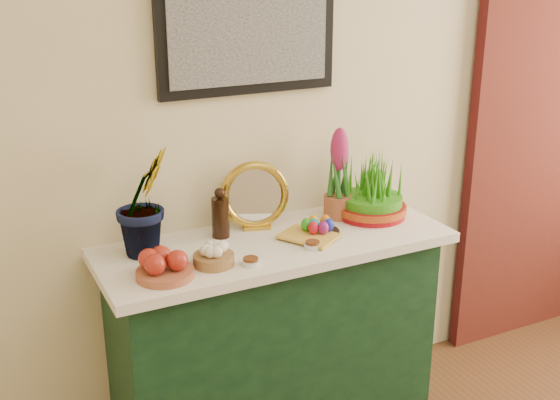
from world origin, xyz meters
The scene contains 13 objects.
sideboard centered at (-0.34, 2.00, 0.42)m, with size 1.30×0.45×0.85m, color #153B1C.
tablecloth centered at (-0.34, 2.00, 0.87)m, with size 1.40×0.55×0.04m, color white.
hyacinth_green centered at (-0.82, 2.10, 1.16)m, with size 0.27×0.23×0.54m, color #256520.
apple_bowl centered at (-0.83, 1.87, 0.93)m, with size 0.25×0.25×0.10m.
garlic_basket centered at (-0.64, 1.89, 0.92)m, with size 0.16×0.16×0.08m.
vinegar_cruet centered at (-0.52, 2.12, 0.98)m, with size 0.07×0.07×0.20m.
mirror centered at (-0.35, 2.15, 1.03)m, with size 0.29×0.14×0.28m.
book centered at (-0.29, 1.90, 0.90)m, with size 0.14×0.21×0.03m, color gold.
spice_dish_left centered at (-0.52, 1.83, 0.90)m, with size 0.07×0.07×0.03m.
spice_dish_right centered at (-0.25, 1.86, 0.90)m, with size 0.07×0.07×0.03m.
egg_plate centered at (-0.16, 1.97, 0.92)m, with size 0.18×0.18×0.07m.
hyacinth_pink centered at (0.01, 2.10, 1.07)m, with size 0.12×0.12×0.39m.
wheatgrass_sabzeh centered at (0.14, 2.05, 1.00)m, with size 0.30×0.30×0.25m.
Camera 1 is at (-1.46, -0.29, 1.96)m, focal length 45.00 mm.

